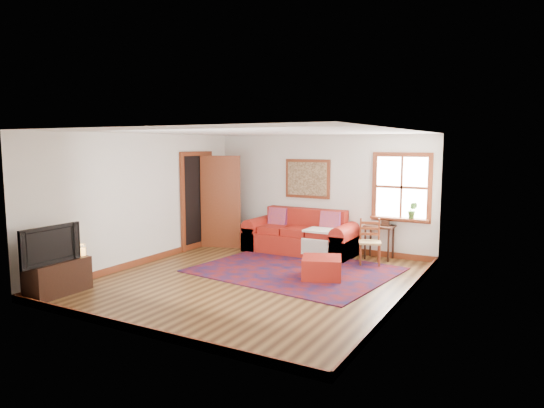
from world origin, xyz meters
The scene contains 13 objects.
ground centered at (0.00, 0.00, 0.00)m, with size 5.50×5.50×0.00m, color #3C2310.
room_envelope centered at (0.00, 0.02, 1.65)m, with size 5.04×5.54×2.52m.
window centered at (1.78, 2.70, 1.31)m, with size 1.18×0.20×1.38m.
doorway centered at (-2.21, 1.78, 1.07)m, with size 0.89×1.08×2.14m.
framed_artwork centered at (-0.30, 2.71, 1.55)m, with size 1.05×0.07×0.85m.
persian_rug centered at (0.30, 0.90, 0.01)m, with size 3.35×2.68×0.02m, color #630F0E.
red_leather_sofa centered at (-0.25, 2.30, 0.30)m, with size 2.34×0.97×0.92m.
red_ottoman centered at (0.95, 0.62, 0.19)m, with size 0.66×0.66×0.38m, color maroon.
side_table centered at (1.39, 2.53, 0.56)m, with size 0.57×0.43×0.69m.
ladder_back_chair centered at (1.35, 2.01, 0.47)m, with size 0.52×0.51×0.88m.
media_cabinet centered at (-2.27, -2.14, 0.26)m, with size 0.43×0.95×0.52m, color #331A11.
television centered at (-2.25, -2.31, 0.81)m, with size 1.00×0.13×0.58m, color black.
candle_hurricane centered at (-2.22, -1.71, 0.61)m, with size 0.12×0.12×0.18m.
Camera 1 is at (4.13, -6.89, 2.29)m, focal length 32.00 mm.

